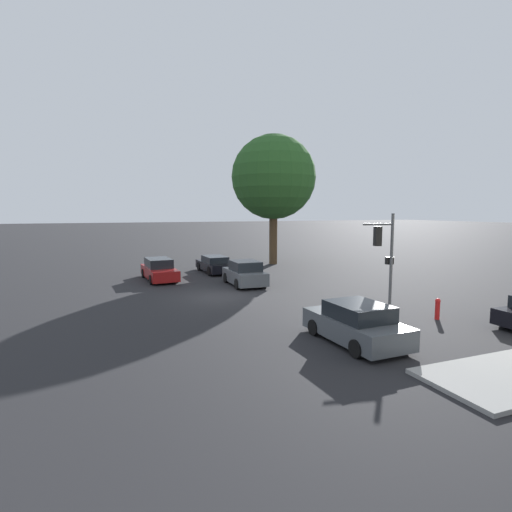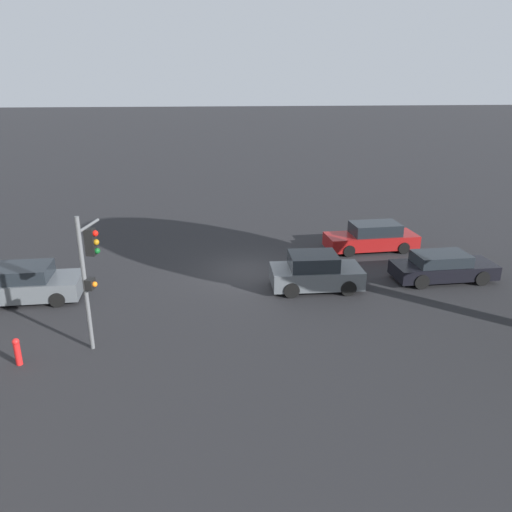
# 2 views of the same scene
# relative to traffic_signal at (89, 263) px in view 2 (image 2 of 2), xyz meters

# --- Properties ---
(ground_plane) EXTENTS (300.00, 300.00, 0.00)m
(ground_plane) POSITION_rel_traffic_signal_xyz_m (-5.73, -6.28, -2.93)
(ground_plane) COLOR black
(traffic_signal) EXTENTS (0.51, 1.65, 4.56)m
(traffic_signal) POSITION_rel_traffic_signal_xyz_m (0.00, 0.00, 0.00)
(traffic_signal) COLOR #515456
(traffic_signal) RESTS_ON ground_plane
(crossing_car_0) EXTENTS (4.82, 2.05, 1.45)m
(crossing_car_0) POSITION_rel_traffic_signal_xyz_m (-12.42, -8.61, -2.25)
(crossing_car_0) COLOR maroon
(crossing_car_0) RESTS_ON ground_plane
(crossing_car_1) EXTENTS (4.55, 1.94, 1.27)m
(crossing_car_1) POSITION_rel_traffic_signal_xyz_m (-14.21, -4.21, -2.31)
(crossing_car_1) COLOR black
(crossing_car_1) RESTS_ON ground_plane
(crossing_car_2) EXTENTS (3.86, 1.99, 1.56)m
(crossing_car_2) POSITION_rel_traffic_signal_xyz_m (-8.36, -3.88, -2.20)
(crossing_car_2) COLOR #4C5156
(crossing_car_2) RESTS_ON ground_plane
(crossing_car_3) EXTENTS (4.17, 2.12, 1.45)m
(crossing_car_3) POSITION_rel_traffic_signal_xyz_m (3.48, -4.00, -2.24)
(crossing_car_3) COLOR #4C5156
(crossing_car_3) RESTS_ON ground_plane
(fire_hydrant) EXTENTS (0.22, 0.22, 0.92)m
(fire_hydrant) POSITION_rel_traffic_signal_xyz_m (2.22, 1.13, -2.44)
(fire_hydrant) COLOR red
(fire_hydrant) RESTS_ON ground_plane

